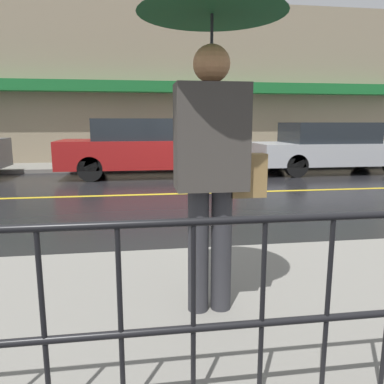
% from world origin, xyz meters
% --- Properties ---
extents(ground_plane, '(80.00, 80.00, 0.00)m').
position_xyz_m(ground_plane, '(0.00, 0.00, 0.00)').
color(ground_plane, black).
extents(sidewalk_near, '(28.00, 2.53, 0.11)m').
position_xyz_m(sidewalk_near, '(0.00, -4.95, 0.06)').
color(sidewalk_near, gray).
rests_on(sidewalk_near, ground_plane).
extents(sidewalk_far, '(28.00, 1.90, 0.11)m').
position_xyz_m(sidewalk_far, '(0.00, 4.64, 0.06)').
color(sidewalk_far, gray).
rests_on(sidewalk_far, ground_plane).
extents(lane_marking, '(25.20, 0.12, 0.01)m').
position_xyz_m(lane_marking, '(0.00, 0.00, 0.00)').
color(lane_marking, gold).
rests_on(lane_marking, ground_plane).
extents(building_storefront, '(28.00, 0.85, 5.41)m').
position_xyz_m(building_storefront, '(0.00, 5.72, 2.70)').
color(building_storefront, gray).
rests_on(building_storefront, ground_plane).
extents(railing_foreground, '(12.00, 0.04, 0.93)m').
position_xyz_m(railing_foreground, '(0.00, -5.97, 0.70)').
color(railing_foreground, black).
rests_on(railing_foreground, sidewalk_near).
extents(pedestrian, '(0.96, 0.96, 2.23)m').
position_xyz_m(pedestrian, '(-0.38, -5.03, 1.77)').
color(pedestrian, '#333338').
rests_on(pedestrian, sidewalk_near).
extents(car_red, '(4.58, 1.70, 1.54)m').
position_xyz_m(car_red, '(-0.67, 2.69, 0.78)').
color(car_red, maroon).
rests_on(car_red, ground_plane).
extents(car_silver, '(4.63, 1.76, 1.44)m').
position_xyz_m(car_silver, '(4.70, 2.69, 0.73)').
color(car_silver, '#B2B5BA').
rests_on(car_silver, ground_plane).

